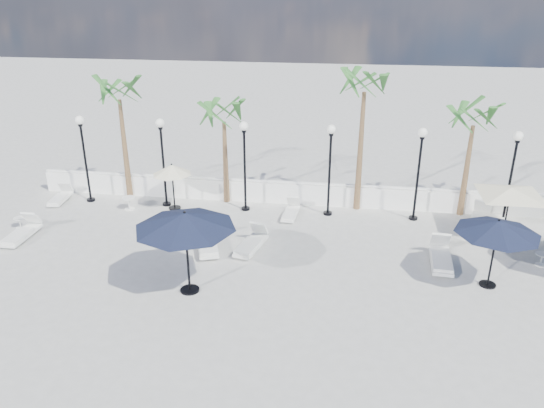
# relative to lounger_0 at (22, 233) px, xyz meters

# --- Properties ---
(ground) EXTENTS (100.00, 100.00, 0.00)m
(ground) POSITION_rel_lounger_0_xyz_m (11.38, -2.59, -0.25)
(ground) COLOR #9D9D98
(ground) RESTS_ON ground
(balustrade) EXTENTS (26.00, 0.30, 1.01)m
(balustrade) POSITION_rel_lounger_0_xyz_m (11.38, 4.91, 0.22)
(balustrade) COLOR white
(balustrade) RESTS_ON ground
(lamppost_0) EXTENTS (0.36, 0.36, 3.84)m
(lamppost_0) POSITION_rel_lounger_0_xyz_m (0.88, 3.91, 2.25)
(lamppost_0) COLOR black
(lamppost_0) RESTS_ON ground
(lamppost_1) EXTENTS (0.36, 0.36, 3.84)m
(lamppost_1) POSITION_rel_lounger_0_xyz_m (4.38, 3.91, 2.25)
(lamppost_1) COLOR black
(lamppost_1) RESTS_ON ground
(lamppost_2) EXTENTS (0.36, 0.36, 3.84)m
(lamppost_2) POSITION_rel_lounger_0_xyz_m (7.88, 3.91, 2.25)
(lamppost_2) COLOR black
(lamppost_2) RESTS_ON ground
(lamppost_3) EXTENTS (0.36, 0.36, 3.84)m
(lamppost_3) POSITION_rel_lounger_0_xyz_m (11.38, 3.91, 2.25)
(lamppost_3) COLOR black
(lamppost_3) RESTS_ON ground
(lamppost_4) EXTENTS (0.36, 0.36, 3.84)m
(lamppost_4) POSITION_rel_lounger_0_xyz_m (14.88, 3.91, 2.25)
(lamppost_4) COLOR black
(lamppost_4) RESTS_ON ground
(lamppost_5) EXTENTS (0.36, 0.36, 3.84)m
(lamppost_5) POSITION_rel_lounger_0_xyz_m (18.38, 3.91, 2.25)
(lamppost_5) COLOR black
(lamppost_5) RESTS_ON ground
(palm_0) EXTENTS (2.60, 2.60, 5.50)m
(palm_0) POSITION_rel_lounger_0_xyz_m (2.38, 4.71, 4.29)
(palm_0) COLOR brown
(palm_0) RESTS_ON ground
(palm_1) EXTENTS (2.60, 2.60, 4.70)m
(palm_1) POSITION_rel_lounger_0_xyz_m (6.88, 4.71, 3.51)
(palm_1) COLOR brown
(palm_1) RESTS_ON ground
(palm_2) EXTENTS (2.60, 2.60, 6.10)m
(palm_2) POSITION_rel_lounger_0_xyz_m (12.58, 4.71, 4.87)
(palm_2) COLOR brown
(palm_2) RESTS_ON ground
(palm_3) EXTENTS (2.60, 2.60, 4.90)m
(palm_3) POSITION_rel_lounger_0_xyz_m (16.88, 4.71, 3.70)
(palm_3) COLOR brown
(palm_3) RESTS_ON ground
(lounger_0) EXTENTS (0.65, 1.96, 0.73)m
(lounger_0) POSITION_rel_lounger_0_xyz_m (0.00, 0.00, 0.00)
(lounger_0) COLOR white
(lounger_0) RESTS_ON ground
(lounger_1) EXTENTS (0.70, 1.72, 0.63)m
(lounger_1) POSITION_rel_lounger_0_xyz_m (-0.40, 3.63, -0.03)
(lounger_1) COLOR white
(lounger_1) RESTS_ON ground
(lounger_2) EXTENTS (0.65, 1.67, 0.61)m
(lounger_2) POSITION_rel_lounger_0_xyz_m (9.87, 3.47, -0.04)
(lounger_2) COLOR white
(lounger_2) RESTS_ON ground
(lounger_3) EXTENTS (1.31, 2.21, 0.79)m
(lounger_3) POSITION_rel_lounger_0_xyz_m (7.16, 0.21, 0.02)
(lounger_3) COLOR white
(lounger_3) RESTS_ON ground
(lounger_4) EXTENTS (1.04, 2.03, 0.73)m
(lounger_4) POSITION_rel_lounger_0_xyz_m (8.76, 0.38, -0.00)
(lounger_4) COLOR white
(lounger_4) RESTS_ON ground
(lounger_5) EXTENTS (0.83, 2.14, 0.79)m
(lounger_5) POSITION_rel_lounger_0_xyz_m (15.43, 0.19, 0.02)
(lounger_5) COLOR white
(lounger_5) RESTS_ON ground
(lounger_6) EXTENTS (1.29, 2.07, 0.74)m
(lounger_6) POSITION_rel_lounger_0_xyz_m (18.05, 3.63, 0.00)
(lounger_6) COLOR white
(lounger_6) RESTS_ON ground
(lounger_7) EXTENTS (1.29, 2.15, 0.77)m
(lounger_7) POSITION_rel_lounger_0_xyz_m (17.39, 3.64, 0.01)
(lounger_7) COLOR white
(lounger_7) RESTS_ON ground
(side_table_0) EXTENTS (0.44, 0.44, 0.43)m
(side_table_0) POSITION_rel_lounger_0_xyz_m (-0.62, 0.89, 0.01)
(side_table_0) COLOR white
(side_table_0) RESTS_ON ground
(side_table_1) EXTENTS (0.56, 0.56, 0.55)m
(side_table_1) POSITION_rel_lounger_0_xyz_m (2.95, 3.25, 0.08)
(side_table_1) COLOR white
(side_table_1) RESTS_ON ground
(side_table_2) EXTENTS (0.46, 0.46, 0.45)m
(side_table_2) POSITION_rel_lounger_0_xyz_m (18.84, 0.62, 0.02)
(side_table_2) COLOR white
(side_table_2) RESTS_ON ground
(parasol_navy_left) EXTENTS (3.12, 3.12, 2.76)m
(parasol_navy_left) POSITION_rel_lounger_0_xyz_m (7.33, -2.65, 2.18)
(parasol_navy_left) COLOR black
(parasol_navy_left) RESTS_ON ground
(parasol_navy_mid) EXTENTS (2.62, 2.62, 2.35)m
(parasol_navy_mid) POSITION_rel_lounger_0_xyz_m (16.73, -0.99, 1.82)
(parasol_navy_mid) COLOR black
(parasol_navy_mid) RESTS_ON ground
(parasol_cream_sq_a) EXTENTS (4.41, 4.41, 2.16)m
(parasol_cream_sq_a) POSITION_rel_lounger_0_xyz_m (18.11, 2.76, 1.76)
(parasol_cream_sq_a) COLOR black
(parasol_cream_sq_a) RESTS_ON ground
(parasol_cream_small) EXTENTS (1.65, 1.65, 2.03)m
(parasol_cream_small) POSITION_rel_lounger_0_xyz_m (4.84, 3.61, 1.49)
(parasol_cream_small) COLOR black
(parasol_cream_small) RESTS_ON ground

